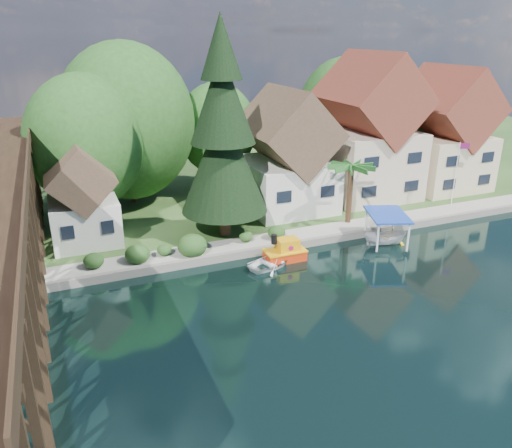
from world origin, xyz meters
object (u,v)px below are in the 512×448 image
Objects in this scene: house_right at (444,137)px; tugboat at (285,252)px; house_left at (286,159)px; boat_canopy at (386,232)px; shed at (83,202)px; house_center at (368,136)px; palm_tree at (351,169)px; flagpole at (458,168)px; boat_yellow at (394,234)px; conifer at (223,135)px; boat_white_a at (272,261)px.

house_right is 4.03× the size of tugboat.
house_left is 3.57× the size of tugboat.
house_right is at bearing 35.79° from boat_canopy.
boat_canopy is at bearing -3.57° from tugboat.
shed is (-36.00, -1.50, -1.95)m from house_right.
palm_tree is at bearing -132.73° from house_center.
boat_yellow is at bearing -158.34° from flagpole.
tugboat is 9.68m from boat_yellow.
palm_tree is 11.34m from flagpole.
conifer reaches higher than shed.
house_right is (18.00, 0.00, 0.64)m from house_left.
conifer is 10.03m from tugboat.
house_right is at bearing 21.22° from palm_tree.
boat_canopy reaches higher than tugboat.
conifer is 14.89m from boat_canopy.
house_center is 27.20m from shed.
conifer is at bearing -14.11° from shed.
boat_canopy is at bearing -144.21° from house_right.
house_left is at bearing 119.51° from palm_tree.
tugboat is 8.60m from boat_canopy.
boat_canopy is (9.91, 0.02, 0.75)m from boat_white_a.
boat_yellow is at bearing -106.79° from boat_white_a.
house_left is at bearing 29.17° from conifer.
house_left reaches higher than boat_yellow.
house_right is 16.99m from boat_yellow.
tugboat is 1.47m from boat_white_a.
house_left is at bearing 157.51° from flagpole.
house_right is at bearing 0.00° from house_left.
palm_tree is (10.69, -1.58, -3.32)m from conifer.
house_right reaches higher than house_left.
house_center is 19.28m from boat_white_a.
tugboat is (2.86, -5.41, -7.95)m from conifer.
palm_tree is 1.13× the size of boat_canopy.
boat_yellow is at bearing -24.15° from conifer.
shed reaches higher than palm_tree.
shed is 1.27× the size of flagpole.
boat_canopy is 2.01× the size of boat_yellow.
boat_yellow reaches higher than boat_white_a.
house_right is (9.00, -0.50, -0.64)m from house_center.
house_center is 1.77× the size of shed.
flagpole is at bearing 21.15° from boat_canopy.
boat_yellow is (9.67, -0.21, -0.03)m from tugboat.
house_right is at bearing 60.11° from flagpole.
house_center is 17.86m from tugboat.
shed is at bearing -177.61° from house_right.
house_center is (9.00, 0.50, 1.28)m from house_left.
house_center reaches higher than shed.
house_left is 1.40× the size of shed.
shed is 15.97m from tugboat.
flagpole is at bearing -97.26° from boat_white_a.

